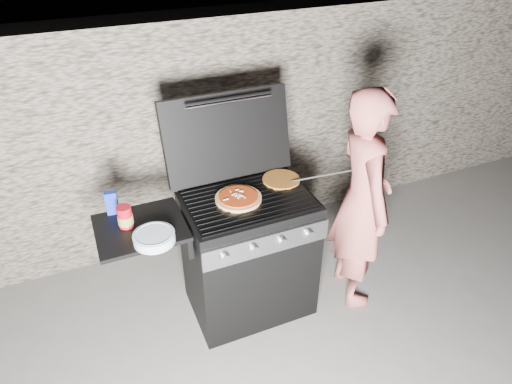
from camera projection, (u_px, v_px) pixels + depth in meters
name	position (u px, v px, depth m)	size (l,w,h in m)	color
ground	(250.00, 303.00, 3.31)	(50.00, 50.00, 0.00)	#5A5550
stone_wall	(199.00, 132.00, 3.63)	(8.00, 0.35, 1.80)	gray
gas_grill	(214.00, 265.00, 2.98)	(1.34, 0.79, 0.91)	black
pizza_topped	(238.00, 198.00, 2.80)	(0.29, 0.29, 0.03)	gold
pizza_plain	(281.00, 179.00, 2.99)	(0.25, 0.25, 0.01)	orange
sauce_jar	(125.00, 216.00, 2.56)	(0.08, 0.08, 0.13)	#9D0B18
blue_carton	(112.00, 203.00, 2.66)	(0.07, 0.04, 0.15)	#122596
plate_stack	(154.00, 238.00, 2.47)	(0.23, 0.23, 0.05)	silver
person	(362.00, 201.00, 3.01)	(0.58, 0.38, 1.58)	#B35751
tongs	(322.00, 175.00, 2.96)	(0.01, 0.01, 0.48)	black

